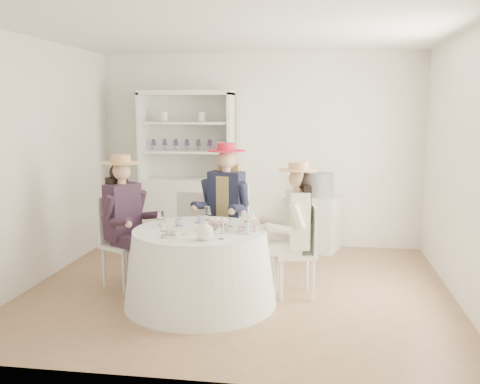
# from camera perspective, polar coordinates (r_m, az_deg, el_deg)

# --- Properties ---
(ground) EXTENTS (4.50, 4.50, 0.00)m
(ground) POSITION_cam_1_polar(r_m,az_deg,el_deg) (5.89, -0.15, -10.30)
(ground) COLOR #896344
(ground) RESTS_ON ground
(ceiling) EXTENTS (4.50, 4.50, 0.00)m
(ceiling) POSITION_cam_1_polar(r_m,az_deg,el_deg) (5.61, -0.16, 16.72)
(ceiling) COLOR white
(ceiling) RESTS_ON wall_back
(wall_back) EXTENTS (4.50, 0.00, 4.50)m
(wall_back) POSITION_cam_1_polar(r_m,az_deg,el_deg) (7.57, 2.13, 4.45)
(wall_back) COLOR silver
(wall_back) RESTS_ON ground
(wall_front) EXTENTS (4.50, 0.00, 4.50)m
(wall_front) POSITION_cam_1_polar(r_m,az_deg,el_deg) (3.64, -4.87, -0.40)
(wall_front) COLOR silver
(wall_front) RESTS_ON ground
(wall_left) EXTENTS (0.00, 4.50, 4.50)m
(wall_left) POSITION_cam_1_polar(r_m,az_deg,el_deg) (6.33, -20.75, 3.01)
(wall_left) COLOR silver
(wall_left) RESTS_ON ground
(wall_right) EXTENTS (0.00, 4.50, 4.50)m
(wall_right) POSITION_cam_1_polar(r_m,az_deg,el_deg) (5.71, 22.81, 2.31)
(wall_right) COLOR silver
(wall_right) RESTS_ON ground
(tea_table) EXTENTS (1.52, 1.52, 0.76)m
(tea_table) POSITION_cam_1_polar(r_m,az_deg,el_deg) (5.39, -4.27, -7.96)
(tea_table) COLOR white
(tea_table) RESTS_ON ground
(hutch) EXTENTS (1.39, 0.75, 2.18)m
(hutch) POSITION_cam_1_polar(r_m,az_deg,el_deg) (7.58, -5.55, 0.05)
(hutch) COLOR silver
(hutch) RESTS_ON ground
(side_table) EXTENTS (0.61, 0.61, 0.75)m
(side_table) POSITION_cam_1_polar(r_m,az_deg,el_deg) (7.42, 8.54, -3.37)
(side_table) COLOR silver
(side_table) RESTS_ON ground
(hatbox) EXTENTS (0.42, 0.42, 0.33)m
(hatbox) POSITION_cam_1_polar(r_m,az_deg,el_deg) (7.32, 8.64, 0.73)
(hatbox) COLOR black
(hatbox) RESTS_ON side_table
(guest_left) EXTENTS (0.62, 0.57, 1.45)m
(guest_left) POSITION_cam_1_polar(r_m,az_deg,el_deg) (5.88, -12.25, -2.28)
(guest_left) COLOR silver
(guest_left) RESTS_ON ground
(guest_mid) EXTENTS (0.58, 0.62, 1.54)m
(guest_mid) POSITION_cam_1_polar(r_m,az_deg,el_deg) (6.20, -1.54, -0.97)
(guest_mid) COLOR silver
(guest_mid) RESTS_ON ground
(guest_right) EXTENTS (0.56, 0.53, 1.40)m
(guest_right) POSITION_cam_1_polar(r_m,az_deg,el_deg) (5.51, 5.89, -3.14)
(guest_right) COLOR silver
(guest_right) RESTS_ON ground
(spare_chair) EXTENTS (0.40, 0.40, 0.91)m
(spare_chair) POSITION_cam_1_polar(r_m,az_deg,el_deg) (6.83, -4.98, -3.37)
(spare_chair) COLOR silver
(spare_chair) RESTS_ON ground
(teacup_a) EXTENTS (0.11, 0.11, 0.07)m
(teacup_a) POSITION_cam_1_polar(r_m,az_deg,el_deg) (5.43, -6.52, -3.32)
(teacup_a) COLOR white
(teacup_a) RESTS_ON tea_table
(teacup_b) EXTENTS (0.09, 0.09, 0.07)m
(teacup_b) POSITION_cam_1_polar(r_m,az_deg,el_deg) (5.57, -4.31, -3.00)
(teacup_b) COLOR white
(teacup_b) RESTS_ON tea_table
(teacup_c) EXTENTS (0.11, 0.11, 0.07)m
(teacup_c) POSITION_cam_1_polar(r_m,az_deg,el_deg) (5.39, -1.40, -3.33)
(teacup_c) COLOR white
(teacup_c) RESTS_ON tea_table
(flower_bowl) EXTENTS (0.25, 0.25, 0.05)m
(flower_bowl) POSITION_cam_1_polar(r_m,az_deg,el_deg) (5.25, -1.97, -3.79)
(flower_bowl) COLOR white
(flower_bowl) RESTS_ON tea_table
(flower_arrangement) EXTENTS (0.18, 0.17, 0.07)m
(flower_arrangement) POSITION_cam_1_polar(r_m,az_deg,el_deg) (5.19, -2.25, -3.27)
(flower_arrangement) COLOR pink
(flower_arrangement) RESTS_ON tea_table
(table_teapot) EXTENTS (0.22, 0.16, 0.17)m
(table_teapot) POSITION_cam_1_polar(r_m,az_deg,el_deg) (4.85, -3.72, -4.32)
(table_teapot) COLOR white
(table_teapot) RESTS_ON tea_table
(sandwich_plate) EXTENTS (0.26, 0.26, 0.06)m
(sandwich_plate) POSITION_cam_1_polar(r_m,az_deg,el_deg) (5.05, -6.98, -4.50)
(sandwich_plate) COLOR white
(sandwich_plate) RESTS_ON tea_table
(cupcake_stand) EXTENTS (0.22, 0.22, 0.21)m
(cupcake_stand) POSITION_cam_1_polar(r_m,az_deg,el_deg) (5.13, 0.84, -3.51)
(cupcake_stand) COLOR white
(cupcake_stand) RESTS_ON tea_table
(stemware_set) EXTENTS (0.94, 0.90, 0.15)m
(stemware_set) POSITION_cam_1_polar(r_m,az_deg,el_deg) (5.27, -4.32, -3.21)
(stemware_set) COLOR white
(stemware_set) RESTS_ON tea_table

